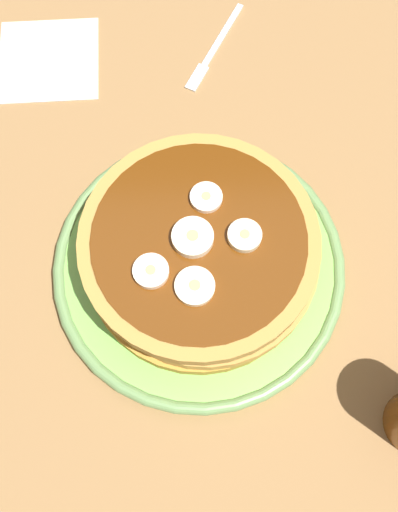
% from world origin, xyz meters
% --- Properties ---
extents(ground_plane, '(1.40, 1.40, 0.03)m').
position_xyz_m(ground_plane, '(0.00, 0.00, -0.01)').
color(ground_plane, olive).
extents(plate, '(0.28, 0.28, 0.02)m').
position_xyz_m(plate, '(0.00, 0.00, 0.01)').
color(plate, '#72B74C').
rests_on(plate, ground_plane).
extents(pancake_stack, '(0.21, 0.21, 0.06)m').
position_xyz_m(pancake_stack, '(0.00, 0.00, 0.05)').
color(pancake_stack, '#BA8632').
rests_on(pancake_stack, plate).
extents(banana_slice_0, '(0.04, 0.04, 0.01)m').
position_xyz_m(banana_slice_0, '(-0.01, -0.00, 0.08)').
color(banana_slice_0, '#F6E2BB').
rests_on(banana_slice_0, pancake_stack).
extents(banana_slice_1, '(0.03, 0.03, 0.01)m').
position_xyz_m(banana_slice_1, '(-0.01, -0.04, 0.08)').
color(banana_slice_1, '#FDE8B6').
rests_on(banana_slice_1, pancake_stack).
extents(banana_slice_2, '(0.03, 0.03, 0.01)m').
position_xyz_m(banana_slice_2, '(-0.04, -0.03, 0.08)').
color(banana_slice_2, '#FCE1BF').
rests_on(banana_slice_2, pancake_stack).
extents(banana_slice_3, '(0.03, 0.03, 0.01)m').
position_xyz_m(banana_slice_3, '(0.04, -0.00, 0.08)').
color(banana_slice_3, beige).
rests_on(banana_slice_3, pancake_stack).
extents(banana_slice_4, '(0.03, 0.03, 0.01)m').
position_xyz_m(banana_slice_4, '(0.01, 0.04, 0.08)').
color(banana_slice_4, '#FBE1C1').
rests_on(banana_slice_4, pancake_stack).
extents(napkin, '(0.11, 0.11, 0.00)m').
position_xyz_m(napkin, '(-0.16, 0.25, 0.00)').
color(napkin, beige).
rests_on(napkin, ground_plane).
extents(fork, '(0.07, 0.12, 0.01)m').
position_xyz_m(fork, '(0.03, 0.26, 0.00)').
color(fork, silver).
rests_on(fork, ground_plane).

